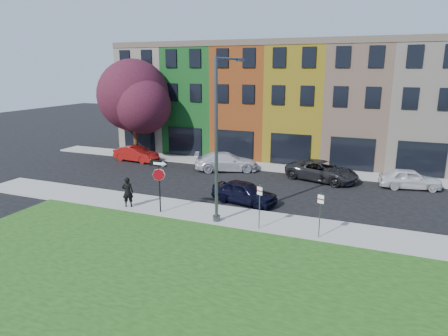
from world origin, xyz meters
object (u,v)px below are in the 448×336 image
at_px(sedan_near, 244,192).
at_px(street_lamp, 219,141).
at_px(man, 128,192).
at_px(stop_sign, 159,176).

relative_size(sedan_near, street_lamp, 0.51).
height_order(man, street_lamp, street_lamp).
xyz_separation_m(sedan_near, street_lamp, (-0.27, -3.44, 3.76)).
height_order(sedan_near, street_lamp, street_lamp).
bearing_deg(street_lamp, stop_sign, -163.12).
relative_size(stop_sign, man, 1.67).
height_order(man, sedan_near, man).
height_order(stop_sign, street_lamp, street_lamp).
relative_size(stop_sign, sedan_near, 0.69).
distance_m(man, street_lamp, 6.77).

